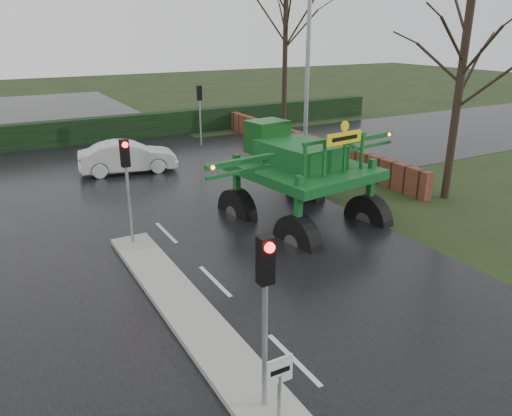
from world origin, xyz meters
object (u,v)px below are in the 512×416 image
crop_sprayer (295,175)px  white_sedan (129,172)px  traffic_signal_near (265,288)px  traffic_signal_mid (126,169)px  keep_left_sign (279,380)px  traffic_signal_far (200,102)px  street_light_right (303,44)px

crop_sprayer → white_sedan: size_ratio=1.87×
traffic_signal_near → traffic_signal_mid: size_ratio=1.00×
keep_left_sign → crop_sprayer: 8.41m
crop_sprayer → white_sedan: (-2.44, 10.91, -2.29)m
traffic_signal_mid → crop_sprayer: bearing=-24.5°
keep_left_sign → white_sedan: size_ratio=0.29×
traffic_signal_mid → crop_sprayer: (4.77, -2.17, -0.30)m
traffic_signal_near → crop_sprayer: 7.93m
keep_left_sign → traffic_signal_far: traffic_signal_far is taller
traffic_signal_near → traffic_signal_far: bearing=69.6°
keep_left_sign → traffic_signal_near: bearing=90.0°
street_light_right → white_sedan: 10.25m
keep_left_sign → traffic_signal_far: 22.93m
keep_left_sign → street_light_right: 17.23m
traffic_signal_mid → keep_left_sign: bearing=-90.0°
street_light_right → white_sedan: bearing=149.5°
traffic_signal_far → crop_sprayer: (-3.03, -14.69, -0.30)m
traffic_signal_near → white_sedan: (2.33, 17.23, -2.59)m
traffic_signal_far → keep_left_sign: bearing=70.1°
traffic_signal_near → keep_left_sign: bearing=-90.0°
traffic_signal_mid → street_light_right: 11.05m
traffic_signal_mid → crop_sprayer: 5.25m
crop_sprayer → street_light_right: bearing=47.0°
traffic_signal_near → white_sedan: 17.58m
traffic_signal_far → street_light_right: 8.86m
traffic_signal_near → street_light_right: bearing=53.9°
crop_sprayer → white_sedan: crop_sprayer is taller
keep_left_sign → traffic_signal_far: (7.80, 21.51, 1.53)m
traffic_signal_far → street_light_right: street_light_right is taller
traffic_signal_mid → traffic_signal_far: same height
keep_left_sign → traffic_signal_far: bearing=70.1°
keep_left_sign → traffic_signal_near: traffic_signal_near is taller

